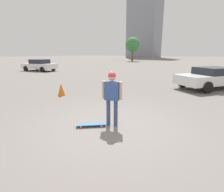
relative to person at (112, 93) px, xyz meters
name	(u,v)px	position (x,y,z in m)	size (l,w,h in m)	color
ground_plane	(112,125)	(0.00, 0.00, -1.02)	(220.00, 220.00, 0.00)	slate
person	(112,93)	(0.00, 0.00, 0.00)	(0.33, 0.58, 1.63)	#38476B
skateboard	(91,124)	(-0.45, 0.44, -0.95)	(0.76, 0.77, 0.08)	#336693
car_parked_near	(212,77)	(8.25, -1.50, -0.33)	(4.71, 3.90, 1.30)	silver
car_parked_far	(39,65)	(7.94, 17.04, -0.30)	(2.65, 4.58, 1.39)	silver
building_block_distant	(145,12)	(72.75, 36.18, 18.81)	(9.35, 13.79, 39.66)	gray
tree_distant	(133,45)	(36.94, 21.05, 3.20)	(3.72, 3.72, 6.11)	brown
traffic_cone	(61,89)	(1.50, 4.40, -0.70)	(0.38, 0.38, 0.63)	orange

